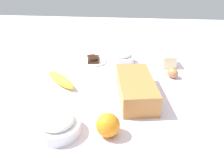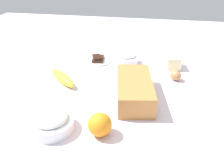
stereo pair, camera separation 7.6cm
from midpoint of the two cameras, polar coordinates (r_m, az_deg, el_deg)
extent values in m
cube|color=silver|center=(1.02, 2.15, -2.53)|extent=(2.40, 2.40, 0.02)
cube|color=#B77A3D|center=(0.94, 7.63, -2.22)|extent=(0.30, 0.17, 0.08)
cube|color=black|center=(0.93, 7.64, -2.01)|extent=(0.28, 0.16, 0.07)
cylinder|color=white|center=(0.80, -11.42, -10.32)|extent=(0.14, 0.14, 0.04)
torus|color=white|center=(0.79, -11.52, -9.47)|extent=(0.14, 0.14, 0.01)
ellipsoid|color=white|center=(0.78, -11.61, -8.72)|extent=(0.11, 0.11, 0.04)
cylinder|color=white|center=(1.24, 5.19, 4.76)|extent=(0.12, 0.12, 0.04)
torus|color=white|center=(1.23, 5.22, 5.44)|extent=(0.12, 0.12, 0.01)
ellipsoid|color=white|center=(1.23, 5.24, 5.92)|extent=(0.09, 0.09, 0.03)
ellipsoid|color=yellow|center=(1.07, -9.59, 0.49)|extent=(0.16, 0.17, 0.04)
sphere|color=orange|center=(0.75, 0.06, -10.53)|extent=(0.07, 0.07, 0.07)
cube|color=#F4EDB2|center=(1.23, 15.83, 4.13)|extent=(0.10, 0.08, 0.06)
ellipsoid|color=#B07748|center=(1.11, 16.62, 1.01)|extent=(0.07, 0.07, 0.04)
cylinder|color=white|center=(1.26, -1.54, 4.53)|extent=(0.13, 0.13, 0.01)
cube|color=#381E11|center=(1.25, -1.54, 4.99)|extent=(0.10, 0.07, 0.01)
cube|color=black|center=(1.24, -1.81, 5.37)|extent=(0.07, 0.06, 0.01)
camera|label=1|loc=(0.04, -87.80, 1.18)|focal=38.87mm
camera|label=2|loc=(0.04, 92.20, -1.18)|focal=38.87mm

